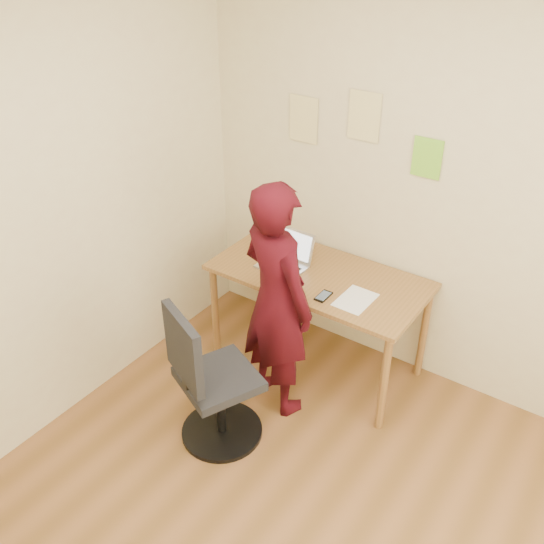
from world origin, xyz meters
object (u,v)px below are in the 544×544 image
Objects in this scene: desk at (318,285)px; person at (277,301)px; laptop at (286,258)px; office_chair at (210,387)px; phone at (323,296)px.

person is (-0.03, -0.45, 0.12)m from desk.
desk is 0.28m from laptop.
office_chair is 0.62× the size of person.
person is at bearing -93.75° from desk.
person is at bearing -128.72° from phone.
office_chair is at bearing -82.56° from laptop.
desk is at bearing -75.52° from person.
office_chair is (-0.15, -0.96, -0.24)m from desk.
phone reaches higher than desk.
person is (0.21, -0.42, -0.02)m from laptop.
laptop is 2.44× the size of phone.
laptop is 0.20× the size of person.
phone is 0.30m from person.
office_chair is at bearing -112.60° from phone.
phone is 0.13× the size of office_chair.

